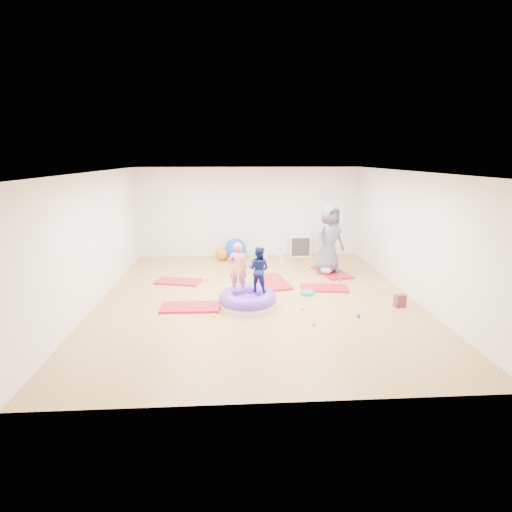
{
  "coord_description": "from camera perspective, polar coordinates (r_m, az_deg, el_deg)",
  "views": [
    {
      "loc": [
        -0.55,
        -8.55,
        3.12
      ],
      "look_at": [
        0.0,
        0.3,
        0.9
      ],
      "focal_mm": 28.0,
      "sensor_mm": 36.0,
      "label": 1
    }
  ],
  "objects": [
    {
      "name": "gym_mat_mid_left",
      "position": [
        10.37,
        -11.06,
        -3.59
      ],
      "size": [
        1.19,
        0.78,
        0.05
      ],
      "primitive_type": "cube",
      "rotation": [
        0.0,
        0.0,
        -0.22
      ],
      "color": "maroon",
      "rests_on": "ground"
    },
    {
      "name": "infant_play_gym",
      "position": [
        11.8,
        2.29,
        0.39
      ],
      "size": [
        0.66,
        0.62,
        0.5
      ],
      "rotation": [
        0.0,
        0.0,
        -0.35
      ],
      "color": "silver",
      "rests_on": "ground"
    },
    {
      "name": "exercise_ball_orange",
      "position": [
        12.34,
        -4.88,
        0.35
      ],
      "size": [
        0.41,
        0.41,
        0.41
      ],
      "primitive_type": "sphere",
      "color": "orange",
      "rests_on": "ground"
    },
    {
      "name": "backpack",
      "position": [
        9.08,
        19.87,
        -6.04
      ],
      "size": [
        0.25,
        0.18,
        0.27
      ],
      "primitive_type": "cube",
      "rotation": [
        0.0,
        0.0,
        0.18
      ],
      "color": "maroon",
      "rests_on": "ground"
    },
    {
      "name": "gym_mat_center_back",
      "position": [
        10.14,
        2.38,
        -3.71
      ],
      "size": [
        0.89,
        1.44,
        0.06
      ],
      "primitive_type": "cube",
      "rotation": [
        0.0,
        0.0,
        1.75
      ],
      "color": "maroon",
      "rests_on": "ground"
    },
    {
      "name": "child_navy",
      "position": [
        8.43,
        0.39,
        -1.59
      ],
      "size": [
        0.6,
        0.55,
        0.98
      ],
      "primitive_type": "imported",
      "rotation": [
        0.0,
        0.0,
        2.66
      ],
      "color": "#0F184B",
      "rests_on": "inflatable_cushion"
    },
    {
      "name": "ball_pit_balls",
      "position": [
        9.42,
        3.74,
        -5.09
      ],
      "size": [
        3.49,
        3.86,
        0.07
      ],
      "color": "#DDE302",
      "rests_on": "ground"
    },
    {
      "name": "yellow_toy",
      "position": [
        8.38,
        -6.16,
        -7.78
      ],
      "size": [
        0.18,
        0.18,
        0.03
      ],
      "primitive_type": "cylinder",
      "color": "#DDE302",
      "rests_on": "ground"
    },
    {
      "name": "inflatable_cushion",
      "position": [
        8.54,
        -1.21,
        -6.29
      ],
      "size": [
        1.23,
        1.23,
        0.39
      ],
      "rotation": [
        0.0,
        0.0,
        0.11
      ],
      "color": "silver",
      "rests_on": "ground"
    },
    {
      "name": "adult_caregiver",
      "position": [
        10.89,
        10.41,
        2.45
      ],
      "size": [
        1.07,
        0.95,
        1.83
      ],
      "primitive_type": "imported",
      "rotation": [
        0.0,
        0.0,
        0.51
      ],
      "color": "#50505E",
      "rests_on": "gym_mat_rear_right"
    },
    {
      "name": "gym_mat_front_left",
      "position": [
        8.61,
        -9.35,
        -7.21
      ],
      "size": [
        1.25,
        0.64,
        0.05
      ],
      "primitive_type": "cube",
      "rotation": [
        0.0,
        0.0,
        -0.02
      ],
      "color": "maroon",
      "rests_on": "ground"
    },
    {
      "name": "room",
      "position": [
        8.74,
        0.12,
        2.7
      ],
      "size": [
        7.01,
        8.01,
        2.81
      ],
      "color": "tan",
      "rests_on": "ground"
    },
    {
      "name": "balance_disc",
      "position": [
        9.39,
        7.35,
        -5.25
      ],
      "size": [
        0.32,
        0.32,
        0.07
      ],
      "primitive_type": "cylinder",
      "color": "#128C86",
      "rests_on": "ground"
    },
    {
      "name": "exercise_ball_blue",
      "position": [
        12.34,
        -2.92,
        1.0
      ],
      "size": [
        0.67,
        0.67,
        0.67
      ],
      "primitive_type": "sphere",
      "color": "blue",
      "rests_on": "ground"
    },
    {
      "name": "infant",
      "position": [
        10.88,
        10.09,
        -1.98
      ],
      "size": [
        0.33,
        0.34,
        0.2
      ],
      "color": "#93ADDF",
      "rests_on": "gym_mat_rear_right"
    },
    {
      "name": "gym_mat_rear_right",
      "position": [
        11.17,
        10.75,
        -2.27
      ],
      "size": [
        0.94,
        1.44,
        0.06
      ],
      "primitive_type": "cube",
      "rotation": [
        0.0,
        0.0,
        1.79
      ],
      "color": "maroon",
      "rests_on": "ground"
    },
    {
      "name": "cube_shelf",
      "position": [
        12.84,
        6.29,
        1.45
      ],
      "size": [
        0.67,
        0.33,
        0.67
      ],
      "color": "silver",
      "rests_on": "ground"
    },
    {
      "name": "gym_mat_right",
      "position": [
        9.83,
        9.73,
        -4.53
      ],
      "size": [
        1.18,
        0.69,
        0.05
      ],
      "primitive_type": "cube",
      "rotation": [
        0.0,
        0.0,
        -0.12
      ],
      "color": "maroon",
      "rests_on": "ground"
    },
    {
      "name": "child_pink",
      "position": [
        8.38,
        -2.62,
        -1.35
      ],
      "size": [
        0.4,
        0.27,
        1.08
      ],
      "primitive_type": "imported",
      "rotation": [
        0.0,
        0.0,
        3.16
      ],
      "color": "#CF646E",
      "rests_on": "inflatable_cushion"
    }
  ]
}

